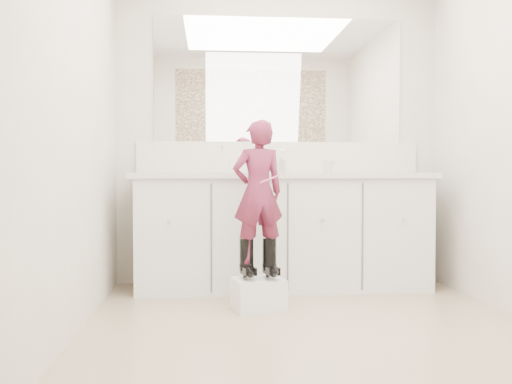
{
  "coord_description": "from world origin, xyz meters",
  "views": [
    {
      "loc": [
        -0.57,
        -3.11,
        0.89
      ],
      "look_at": [
        -0.25,
        0.77,
        0.76
      ],
      "focal_mm": 40.0,
      "sensor_mm": 36.0,
      "label": 1
    }
  ],
  "objects": [
    {
      "name": "boot_right",
      "position": [
        -0.17,
        0.58,
        0.33
      ],
      "size": [
        0.13,
        0.19,
        0.26
      ],
      "primitive_type": null,
      "rotation": [
        0.0,
        0.0,
        0.23
      ],
      "color": "black",
      "rests_on": "step_stool"
    },
    {
      "name": "soap_bottle",
      "position": [
        -0.46,
        1.15,
        0.99
      ],
      "size": [
        0.1,
        0.1,
        0.2
      ],
      "primitive_type": "imported",
      "rotation": [
        0.0,
        0.0,
        -0.11
      ],
      "color": "beige",
      "rests_on": "countertop"
    },
    {
      "name": "toothbrush",
      "position": [
        -0.18,
        0.5,
        0.85
      ],
      "size": [
        0.13,
        0.04,
        0.06
      ],
      "primitive_type": "cylinder",
      "rotation": [
        0.0,
        1.22,
        0.23
      ],
      "color": "#D3528B",
      "rests_on": "toddler"
    },
    {
      "name": "cup",
      "position": [
        0.34,
        1.19,
        0.94
      ],
      "size": [
        0.12,
        0.12,
        0.1
      ],
      "primitive_type": "imported",
      "rotation": [
        0.0,
        0.0,
        0.15
      ],
      "color": "beige",
      "rests_on": "countertop"
    },
    {
      "name": "toddler",
      "position": [
        -0.25,
        0.58,
        0.77
      ],
      "size": [
        0.38,
        0.29,
        0.93
      ],
      "primitive_type": "imported",
      "rotation": [
        0.0,
        0.0,
        3.37
      ],
      "color": "#AE355E",
      "rests_on": "step_stool"
    },
    {
      "name": "mirror",
      "position": [
        0.0,
        1.49,
        1.64
      ],
      "size": [
        2.0,
        0.02,
        1.0
      ],
      "primitive_type": "cube",
      "color": "white",
      "rests_on": "wall_back"
    },
    {
      "name": "wall_left",
      "position": [
        -1.3,
        0.0,
        1.2
      ],
      "size": [
        0.0,
        3.0,
        3.0
      ],
      "primitive_type": "plane",
      "rotation": [
        1.57,
        0.0,
        1.57
      ],
      "color": "beige",
      "rests_on": "floor"
    },
    {
      "name": "boot_left",
      "position": [
        -0.32,
        0.58,
        0.33
      ],
      "size": [
        0.13,
        0.19,
        0.26
      ],
      "primitive_type": null,
      "rotation": [
        0.0,
        0.0,
        0.23
      ],
      "color": "black",
      "rests_on": "step_stool"
    },
    {
      "name": "vanity_cabinet",
      "position": [
        0.0,
        1.23,
        0.42
      ],
      "size": [
        2.2,
        0.55,
        0.85
      ],
      "primitive_type": "cube",
      "color": "silver",
      "rests_on": "floor"
    },
    {
      "name": "countertop",
      "position": [
        0.0,
        1.21,
        0.87
      ],
      "size": [
        2.28,
        0.58,
        0.04
      ],
      "primitive_type": "cube",
      "color": "beige",
      "rests_on": "vanity_cabinet"
    },
    {
      "name": "wall_back",
      "position": [
        0.0,
        1.5,
        1.2
      ],
      "size": [
        2.6,
        0.0,
        2.6
      ],
      "primitive_type": "plane",
      "rotation": [
        1.57,
        0.0,
        0.0
      ],
      "color": "beige",
      "rests_on": "floor"
    },
    {
      "name": "backsplash",
      "position": [
        0.0,
        1.49,
        1.02
      ],
      "size": [
        2.28,
        0.03,
        0.25
      ],
      "primitive_type": "cube",
      "color": "beige",
      "rests_on": "countertop"
    },
    {
      "name": "wall_front",
      "position": [
        0.0,
        -1.5,
        1.2
      ],
      "size": [
        2.6,
        0.0,
        2.6
      ],
      "primitive_type": "plane",
      "rotation": [
        -1.57,
        0.0,
        0.0
      ],
      "color": "beige",
      "rests_on": "floor"
    },
    {
      "name": "step_stool",
      "position": [
        -0.25,
        0.56,
        0.1
      ],
      "size": [
        0.37,
        0.33,
        0.2
      ],
      "primitive_type": "cube",
      "rotation": [
        0.0,
        0.0,
        0.23
      ],
      "color": "white",
      "rests_on": "floor"
    },
    {
      "name": "faucet",
      "position": [
        0.0,
        1.38,
        0.94
      ],
      "size": [
        0.08,
        0.08,
        0.1
      ],
      "primitive_type": "cylinder",
      "color": "silver",
      "rests_on": "countertop"
    },
    {
      "name": "floor",
      "position": [
        0.0,
        0.0,
        0.0
      ],
      "size": [
        3.0,
        3.0,
        0.0
      ],
      "primitive_type": "plane",
      "color": "#998664",
      "rests_on": "ground"
    }
  ]
}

